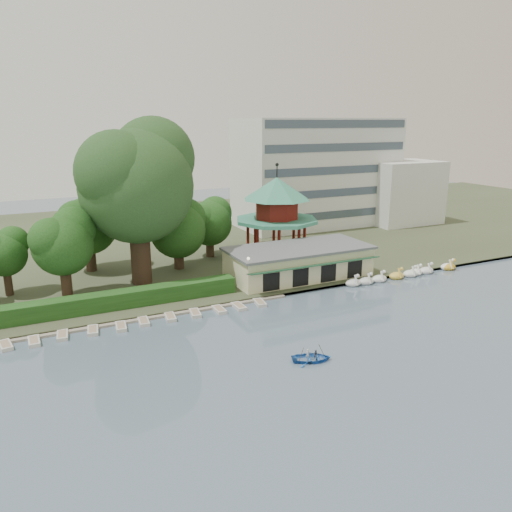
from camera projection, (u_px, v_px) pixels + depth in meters
ground_plane at (327, 367)px, 41.86m from camera, size 220.00×220.00×0.00m
shore at (162, 238)px, 87.10m from camera, size 220.00×70.00×0.40m
embankment at (243, 300)px, 56.89m from camera, size 220.00×0.60×0.30m
dock at (138, 318)px, 51.83m from camera, size 34.00×1.60×0.24m
boathouse at (299, 261)px, 64.52m from camera, size 18.60×9.39×3.90m
pavilion at (277, 209)px, 72.74m from camera, size 12.40×12.40×13.50m
office_building at (331, 176)px, 95.53m from camera, size 38.00×18.00×20.00m
hedge at (102, 302)px, 53.15m from camera, size 30.00×2.00×1.80m
lamp_post at (248, 268)px, 58.15m from camera, size 0.36×0.36×4.28m
big_tree at (137, 178)px, 59.25m from camera, size 14.97×13.95×20.19m
small_trees at (109, 232)px, 63.07m from camera, size 40.01×17.31×10.56m
swan_boats at (406, 274)px, 65.84m from camera, size 18.31×2.12×1.92m
moored_rowboats at (133, 324)px, 50.24m from camera, size 29.77×2.75×0.36m
rowboat_with_passengers at (312, 355)px, 42.81m from camera, size 5.70×4.85×2.01m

